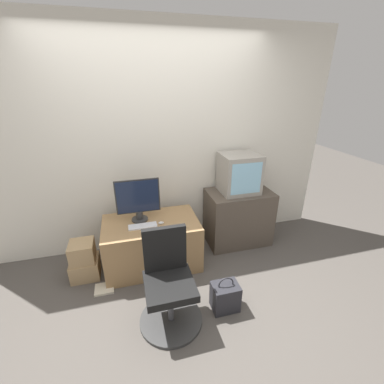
# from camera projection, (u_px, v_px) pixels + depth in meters

# --- Properties ---
(ground_plane) EXTENTS (12.00, 12.00, 0.00)m
(ground_plane) POSITION_uv_depth(u_px,v_px,m) (183.00, 318.00, 2.34)
(ground_plane) COLOR #4C4742
(wall_back) EXTENTS (4.40, 0.05, 2.60)m
(wall_back) POSITION_uv_depth(u_px,v_px,m) (156.00, 145.00, 3.00)
(wall_back) COLOR silver
(wall_back) RESTS_ON ground_plane
(desk) EXTENTS (1.05, 0.63, 0.55)m
(desk) POSITION_uv_depth(u_px,v_px,m) (152.00, 243.00, 2.94)
(desk) COLOR #937047
(desk) RESTS_ON ground_plane
(side_stand) EXTENTS (0.81, 0.50, 0.71)m
(side_stand) POSITION_uv_depth(u_px,v_px,m) (238.00, 217.00, 3.35)
(side_stand) COLOR #4C4238
(side_stand) RESTS_ON ground_plane
(main_monitor) EXTENTS (0.47, 0.18, 0.48)m
(main_monitor) POSITION_uv_depth(u_px,v_px,m) (138.00, 200.00, 2.77)
(main_monitor) COLOR #2D2D2D
(main_monitor) RESTS_ON desk
(keyboard) EXTENTS (0.30, 0.11, 0.01)m
(keyboard) POSITION_uv_depth(u_px,v_px,m) (143.00, 226.00, 2.74)
(keyboard) COLOR silver
(keyboard) RESTS_ON desk
(mouse) EXTENTS (0.06, 0.04, 0.03)m
(mouse) POSITION_uv_depth(u_px,v_px,m) (161.00, 223.00, 2.79)
(mouse) COLOR silver
(mouse) RESTS_ON desk
(crt_tv) EXTENTS (0.46, 0.40, 0.48)m
(crt_tv) POSITION_uv_depth(u_px,v_px,m) (239.00, 173.00, 3.12)
(crt_tv) COLOR gray
(crt_tv) RESTS_ON side_stand
(office_chair) EXTENTS (0.56, 0.56, 0.87)m
(office_chair) POSITION_uv_depth(u_px,v_px,m) (169.00, 287.00, 2.22)
(office_chair) COLOR #333333
(office_chair) RESTS_ON ground_plane
(cardboard_box_lower) EXTENTS (0.30, 0.28, 0.21)m
(cardboard_box_lower) POSITION_uv_depth(u_px,v_px,m) (86.00, 268.00, 2.81)
(cardboard_box_lower) COLOR #A3845B
(cardboard_box_lower) RESTS_ON ground_plane
(cardboard_box_upper) EXTENTS (0.25, 0.25, 0.21)m
(cardboard_box_upper) POSITION_uv_depth(u_px,v_px,m) (82.00, 252.00, 2.72)
(cardboard_box_upper) COLOR #A3845B
(cardboard_box_upper) RESTS_ON cardboard_box_lower
(handbag) EXTENTS (0.25, 0.19, 0.36)m
(handbag) POSITION_uv_depth(u_px,v_px,m) (225.00, 296.00, 2.39)
(handbag) COLOR #232328
(handbag) RESTS_ON ground_plane
(book) EXTENTS (0.19, 0.17, 0.02)m
(book) POSITION_uv_depth(u_px,v_px,m) (104.00, 289.00, 2.65)
(book) COLOR beige
(book) RESTS_ON ground_plane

